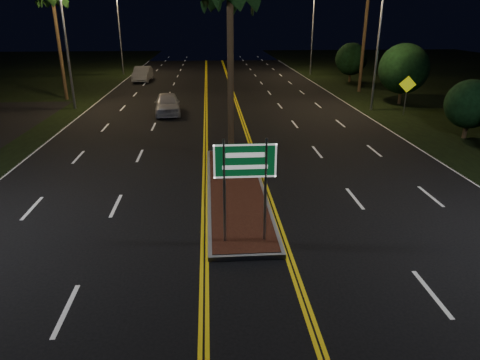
{
  "coord_description": "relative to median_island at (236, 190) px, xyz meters",
  "views": [
    {
      "loc": [
        -0.98,
        -8.64,
        6.55
      ],
      "look_at": [
        -0.1,
        3.37,
        1.9
      ],
      "focal_mm": 32.0,
      "sensor_mm": 36.0,
      "label": 1
    }
  ],
  "objects": [
    {
      "name": "ground",
      "position": [
        0.0,
        -7.0,
        -0.08
      ],
      "size": [
        120.0,
        120.0,
        0.0
      ],
      "primitive_type": "plane",
      "color": "black",
      "rests_on": "ground"
    },
    {
      "name": "median_island",
      "position": [
        0.0,
        0.0,
        0.0
      ],
      "size": [
        2.25,
        10.25,
        0.17
      ],
      "color": "gray",
      "rests_on": "ground"
    },
    {
      "name": "highway_sign",
      "position": [
        0.0,
        -4.2,
        2.32
      ],
      "size": [
        1.8,
        0.08,
        3.2
      ],
      "color": "gray",
      "rests_on": "ground"
    },
    {
      "name": "streetlight_left_mid",
      "position": [
        -10.61,
        17.0,
        5.57
      ],
      "size": [
        1.91,
        0.44,
        9.0
      ],
      "color": "gray",
      "rests_on": "ground"
    },
    {
      "name": "streetlight_left_far",
      "position": [
        -10.61,
        37.0,
        5.57
      ],
      "size": [
        1.91,
        0.44,
        9.0
      ],
      "color": "gray",
      "rests_on": "ground"
    },
    {
      "name": "streetlight_right_mid",
      "position": [
        10.61,
        15.0,
        5.57
      ],
      "size": [
        1.91,
        0.44,
        9.0
      ],
      "color": "gray",
      "rests_on": "ground"
    },
    {
      "name": "streetlight_right_far",
      "position": [
        10.61,
        35.0,
        5.57
      ],
      "size": [
        1.91,
        0.44,
        9.0
      ],
      "color": "gray",
      "rests_on": "ground"
    },
    {
      "name": "shrub_near",
      "position": [
        13.5,
        7.0,
        1.86
      ],
      "size": [
        2.7,
        2.7,
        3.3
      ],
      "color": "#382819",
      "rests_on": "ground"
    },
    {
      "name": "shrub_mid",
      "position": [
        14.0,
        17.0,
        2.64
      ],
      "size": [
        3.78,
        3.78,
        4.62
      ],
      "color": "#382819",
      "rests_on": "ground"
    },
    {
      "name": "shrub_far",
      "position": [
        13.8,
        29.0,
        2.25
      ],
      "size": [
        3.24,
        3.24,
        3.96
      ],
      "color": "#382819",
      "rests_on": "ground"
    },
    {
      "name": "car_near",
      "position": [
        -3.91,
        14.72,
        0.76
      ],
      "size": [
        2.63,
        5.26,
        1.69
      ],
      "primitive_type": "imported",
      "rotation": [
        0.0,
        0.0,
        0.09
      ],
      "color": "silver",
      "rests_on": "ground"
    },
    {
      "name": "car_far",
      "position": [
        -7.94,
        31.35,
        0.79
      ],
      "size": [
        2.37,
        5.29,
        1.74
      ],
      "primitive_type": "imported",
      "rotation": [
        0.0,
        0.0,
        -0.02
      ],
      "color": "silver",
      "rests_on": "ground"
    },
    {
      "name": "warning_sign",
      "position": [
        12.67,
        13.16,
        1.69
      ],
      "size": [
        1.1,
        0.32,
        2.69
      ],
      "rotation": [
        0.0,
        0.0,
        -0.26
      ],
      "color": "gray",
      "rests_on": "ground"
    }
  ]
}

